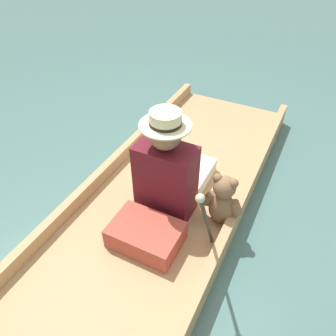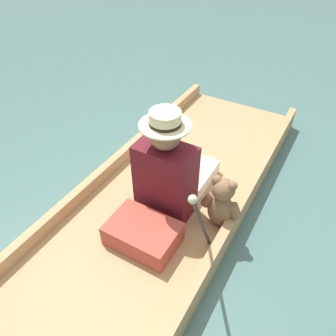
# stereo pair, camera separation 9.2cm
# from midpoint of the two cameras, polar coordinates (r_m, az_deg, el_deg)

# --- Properties ---
(ground_plane) EXTENTS (16.00, 16.00, 0.00)m
(ground_plane) POSITION_cam_midpoint_polar(r_m,az_deg,el_deg) (2.48, -1.20, -6.19)
(ground_plane) COLOR #476B66
(punt_boat) EXTENTS (1.09, 3.06, 0.21)m
(punt_boat) POSITION_cam_midpoint_polar(r_m,az_deg,el_deg) (2.44, -1.22, -5.20)
(punt_boat) COLOR tan
(punt_boat) RESTS_ON ground_plane
(seat_cushion) EXTENTS (0.43, 0.30, 0.15)m
(seat_cushion) POSITION_cam_midpoint_polar(r_m,az_deg,el_deg) (2.07, -5.18, -11.52)
(seat_cushion) COLOR #B24738
(seat_cushion) RESTS_ON punt_boat
(seated_person) EXTENTS (0.38, 0.70, 0.77)m
(seated_person) POSITION_cam_midpoint_polar(r_m,az_deg,el_deg) (2.17, -0.71, -0.63)
(seated_person) COLOR white
(seated_person) RESTS_ON punt_boat
(teddy_bear) EXTENTS (0.28, 0.16, 0.40)m
(teddy_bear) POSITION_cam_midpoint_polar(r_m,az_deg,el_deg) (2.12, 8.26, -5.72)
(teddy_bear) COLOR #846042
(teddy_bear) RESTS_ON punt_boat
(wine_glass) EXTENTS (0.08, 0.08, 0.11)m
(wine_glass) POSITION_cam_midpoint_polar(r_m,az_deg,el_deg) (2.61, -5.88, 1.63)
(wine_glass) COLOR silver
(wine_glass) RESTS_ON punt_boat
(walking_cane) EXTENTS (0.04, 0.34, 0.69)m
(walking_cane) POSITION_cam_midpoint_polar(r_m,az_deg,el_deg) (1.72, 5.05, -8.78)
(walking_cane) COLOR #2D2823
(walking_cane) RESTS_ON punt_boat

